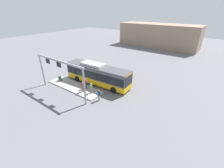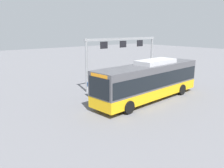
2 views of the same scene
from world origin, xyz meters
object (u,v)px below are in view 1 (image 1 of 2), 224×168
(person_waiting_far, at_px, (83,86))
(person_waiting_mid, at_px, (85,84))
(bus_main, at_px, (97,74))
(person_boarding, at_px, (99,95))
(trash_bin, at_px, (60,78))
(person_waiting_near, at_px, (91,88))

(person_waiting_far, bearing_deg, person_waiting_mid, 10.13)
(bus_main, height_order, person_boarding, bus_main)
(bus_main, distance_m, person_waiting_mid, 2.81)
(bus_main, distance_m, person_boarding, 5.34)
(person_waiting_mid, relative_size, person_waiting_far, 1.00)
(person_waiting_mid, bearing_deg, bus_main, -12.48)
(bus_main, xyz_separation_m, person_waiting_far, (0.25, -3.54, -0.76))
(person_waiting_mid, distance_m, trash_bin, 5.62)
(person_waiting_near, relative_size, person_waiting_far, 1.00)
(person_waiting_near, bearing_deg, person_boarding, -132.28)
(person_boarding, relative_size, person_waiting_mid, 1.00)
(person_boarding, height_order, person_waiting_near, person_waiting_near)
(person_boarding, xyz_separation_m, person_waiting_far, (-3.34, 0.31, 0.16))
(person_waiting_near, height_order, person_waiting_mid, same)
(person_boarding, bearing_deg, person_waiting_mid, 80.90)
(person_waiting_mid, height_order, person_waiting_far, same)
(person_waiting_near, relative_size, trash_bin, 1.86)
(person_waiting_far, bearing_deg, bus_main, -8.67)
(person_boarding, height_order, person_waiting_far, person_waiting_far)
(person_waiting_far, relative_size, trash_bin, 1.86)
(person_waiting_near, height_order, person_waiting_far, same)
(person_waiting_near, xyz_separation_m, person_waiting_far, (-1.29, -0.39, 0.00))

